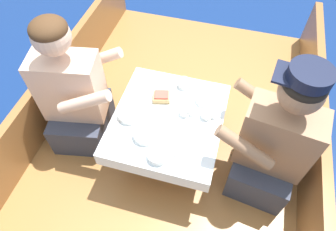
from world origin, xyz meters
The scene contains 21 objects.
ground_plane centered at (0.00, 0.00, 0.00)m, with size 60.00×60.00×0.00m, color navy.
boat_deck centered at (0.00, 0.00, 0.14)m, with size 1.94×3.15×0.29m, color #9E6B38.
gunwale_port centered at (-0.94, 0.00, 0.49)m, with size 0.06×3.15×0.40m, color #936033.
gunwale_starboard centered at (0.94, 0.00, 0.49)m, with size 0.06×3.15×0.40m, color #936033.
cockpit_table centered at (0.00, 0.00, 0.65)m, with size 0.67×0.75×0.40m.
person_port centered at (-0.64, 0.00, 0.70)m, with size 0.57×0.52×0.99m.
person_starboard centered at (0.64, -0.04, 0.70)m, with size 0.56×0.50×1.01m.
plate_sandwich centered at (-0.08, 0.13, 0.69)m, with size 0.18×0.18×0.01m.
plate_bread centered at (0.14, -0.16, 0.69)m, with size 0.20×0.20×0.01m.
sandwich centered at (-0.08, 0.13, 0.72)m, with size 0.13×0.11×0.05m.
bowl_port_near centered at (-0.09, -0.17, 0.71)m, with size 0.14×0.14×0.04m.
bowl_starboard_near centered at (-0.23, -0.05, 0.71)m, with size 0.15×0.15×0.04m.
bowl_center_far centered at (0.02, -0.29, 0.71)m, with size 0.12×0.12×0.04m.
bowl_port_far centered at (0.19, 0.19, 0.71)m, with size 0.11×0.11×0.04m.
coffee_cup_port centered at (0.23, 0.07, 0.71)m, with size 0.10×0.07×0.05m.
coffee_cup_starboard centered at (0.03, 0.28, 0.72)m, with size 0.10×0.07×0.06m.
coffee_cup_center centered at (0.10, 0.06, 0.72)m, with size 0.09×0.07×0.05m.
utensil_spoon_starboard centered at (-0.23, 0.22, 0.69)m, with size 0.16×0.08×0.01m.
utensil_knife_port centered at (0.28, -0.08, 0.69)m, with size 0.09×0.15×0.00m.
utensil_spoon_port centered at (-0.23, -0.29, 0.69)m, with size 0.16×0.09×0.01m.
utensil_knife_starboard centered at (-0.23, -0.18, 0.69)m, with size 0.13×0.12×0.00m.
Camera 1 is at (0.30, -1.07, 2.17)m, focal length 32.00 mm.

